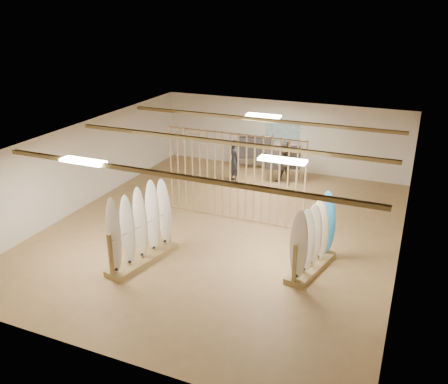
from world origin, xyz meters
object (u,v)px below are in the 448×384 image
at_px(clothing_rack_b, 283,158).
at_px(shopper_a, 235,158).
at_px(shopper_b, 285,160).
at_px(clothing_rack_a, 255,148).
at_px(rack_right, 312,248).
at_px(rack_left, 141,238).

xyz_separation_m(clothing_rack_b, shopper_a, (-1.69, -0.62, -0.03)).
bearing_deg(shopper_b, clothing_rack_a, 157.79).
height_order(shopper_a, shopper_b, shopper_b).
height_order(clothing_rack_a, clothing_rack_b, clothing_rack_b).
relative_size(clothing_rack_a, clothing_rack_b, 1.00).
bearing_deg(rack_right, shopper_a, 141.78).
relative_size(clothing_rack_a, shopper_b, 0.79).
height_order(rack_left, shopper_a, rack_left).
bearing_deg(rack_left, shopper_a, 102.36).
bearing_deg(shopper_a, shopper_b, -131.45).
distance_m(rack_left, clothing_rack_a, 8.05).
distance_m(rack_left, rack_right, 4.38).
height_order(clothing_rack_a, shopper_a, shopper_a).
relative_size(clothing_rack_b, shopper_a, 0.79).
bearing_deg(rack_right, clothing_rack_b, 126.27).
xyz_separation_m(rack_left, shopper_a, (-0.03, 6.59, 0.21)).
distance_m(rack_left, clothing_rack_b, 7.40).
bearing_deg(rack_left, shopper_b, 87.66).
distance_m(rack_right, clothing_rack_a, 7.77).
bearing_deg(clothing_rack_a, shopper_a, -115.89).
xyz_separation_m(rack_left, shopper_b, (1.81, 7.03, 0.22)).
distance_m(clothing_rack_a, shopper_b, 1.85).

